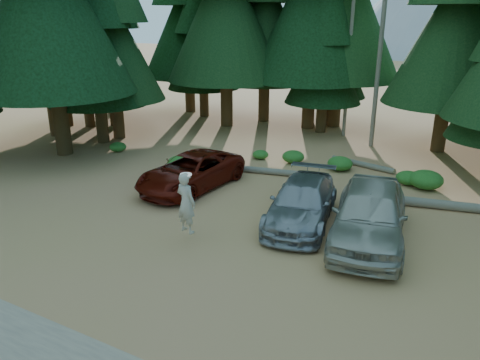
{
  "coord_description": "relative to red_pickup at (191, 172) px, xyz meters",
  "views": [
    {
      "loc": [
        6.31,
        -10.81,
        6.92
      ],
      "look_at": [
        -1.21,
        3.07,
        1.25
      ],
      "focal_mm": 35.0,
      "sensor_mm": 36.0,
      "label": 1
    }
  ],
  "objects": [
    {
      "name": "ground",
      "position": [
        4.2,
        -4.33,
        -0.72
      ],
      "size": [
        160.0,
        160.0,
        0.0
      ],
      "primitive_type": "plane",
      "color": "tan",
      "rests_on": "ground"
    },
    {
      "name": "forest_belt_north",
      "position": [
        4.2,
        10.67,
        -0.72
      ],
      "size": [
        36.0,
        7.0,
        22.0
      ],
      "primitive_type": null,
      "color": "black",
      "rests_on": "ground"
    },
    {
      "name": "forest_belt_west",
      "position": [
        -11.3,
        -0.33,
        -0.72
      ],
      "size": [
        6.0,
        22.0,
        22.0
      ],
      "primitive_type": null,
      "color": "black",
      "rests_on": "ground"
    },
    {
      "name": "snag_front",
      "position": [
        5.0,
        10.17,
        5.28
      ],
      "size": [
        0.24,
        0.24,
        12.0
      ],
      "primitive_type": "cylinder",
      "color": "#726C5B",
      "rests_on": "ground"
    },
    {
      "name": "snag_back",
      "position": [
        3.0,
        11.67,
        4.28
      ],
      "size": [
        0.2,
        0.2,
        10.0
      ],
      "primitive_type": "cylinder",
      "color": "#726C5B",
      "rests_on": "ground"
    },
    {
      "name": "red_pickup",
      "position": [
        0.0,
        0.0,
        0.0
      ],
      "size": [
        2.78,
        5.33,
        1.43
      ],
      "primitive_type": "imported",
      "rotation": [
        0.0,
        0.0,
        -0.08
      ],
      "color": "#5F1108",
      "rests_on": "ground"
    },
    {
      "name": "silver_minivan_center",
      "position": [
        5.27,
        -0.98,
        0.01
      ],
      "size": [
        2.91,
        5.28,
        1.45
      ],
      "primitive_type": "imported",
      "rotation": [
        0.0,
        0.0,
        0.19
      ],
      "color": "#95989D",
      "rests_on": "ground"
    },
    {
      "name": "silver_minivan_right",
      "position": [
        7.67,
        -1.31,
        0.22
      ],
      "size": [
        3.15,
        5.82,
        1.88
      ],
      "primitive_type": "imported",
      "rotation": [
        0.0,
        0.0,
        0.18
      ],
      "color": "#B6B2A1",
      "rests_on": "ground"
    },
    {
      "name": "frisbee_player",
      "position": [
        2.63,
        -4.12,
        0.63
      ],
      "size": [
        0.8,
        0.61,
        1.98
      ],
      "rotation": [
        0.0,
        0.0,
        2.94
      ],
      "color": "beige",
      "rests_on": "ground"
    },
    {
      "name": "log_left",
      "position": [
        2.77,
        3.24,
        -0.57
      ],
      "size": [
        3.98,
        1.05,
        0.29
      ],
      "primitive_type": "cylinder",
      "rotation": [
        0.0,
        1.57,
        0.19
      ],
      "color": "#726C5B",
      "rests_on": "ground"
    },
    {
      "name": "log_mid",
      "position": [
        5.57,
        6.17,
        -0.58
      ],
      "size": [
        3.17,
        0.99,
        0.26
      ],
      "primitive_type": "cylinder",
      "rotation": [
        0.0,
        1.57,
        -0.23
      ],
      "color": "#726C5B",
      "rests_on": "ground"
    },
    {
      "name": "log_right",
      "position": [
        10.04,
        2.68,
        -0.54
      ],
      "size": [
        5.47,
        1.46,
        0.35
      ],
      "primitive_type": "cylinder",
      "rotation": [
        0.0,
        1.57,
        0.2
      ],
      "color": "#726C5B",
      "rests_on": "ground"
    },
    {
      "name": "shrub_far_left",
      "position": [
        -1.94,
        1.84,
        -0.41
      ],
      "size": [
        1.1,
        1.1,
        0.61
      ],
      "primitive_type": "ellipsoid",
      "color": "#1E641E",
      "rests_on": "ground"
    },
    {
      "name": "shrub_left",
      "position": [
        0.73,
        5.08,
        -0.5
      ],
      "size": [
        0.79,
        0.79,
        0.43
      ],
      "primitive_type": "ellipsoid",
      "color": "#1E641E",
      "rests_on": "ground"
    },
    {
      "name": "shrub_center_left",
      "position": [
        2.4,
        5.28,
        -0.42
      ],
      "size": [
        1.07,
        1.07,
        0.59
      ],
      "primitive_type": "ellipsoid",
      "color": "#1E641E",
      "rests_on": "ground"
    },
    {
      "name": "shrub_center_right",
      "position": [
        4.75,
        5.23,
        -0.4
      ],
      "size": [
        1.15,
        1.15,
        0.63
      ],
      "primitive_type": "ellipsoid",
      "color": "#1E641E",
      "rests_on": "ground"
    },
    {
      "name": "shrub_right",
      "position": [
        7.89,
        4.76,
        -0.43
      ],
      "size": [
        1.03,
        1.03,
        0.57
      ],
      "primitive_type": "ellipsoid",
      "color": "#1E641E",
      "rests_on": "ground"
    },
    {
      "name": "shrub_far_right",
      "position": [
        8.61,
        4.61,
        -0.34
      ],
      "size": [
        1.38,
        1.38,
        0.76
      ],
      "primitive_type": "ellipsoid",
      "color": "#1E641E",
      "rests_on": "ground"
    },
    {
      "name": "shrub_edge_west",
      "position": [
        -6.47,
        2.68,
        -0.47
      ],
      "size": [
        0.88,
        0.88,
        0.49
      ],
      "primitive_type": "ellipsoid",
      "color": "#1E641E",
      "rests_on": "ground"
    }
  ]
}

